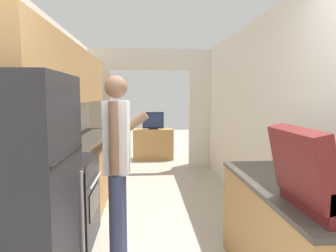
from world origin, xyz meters
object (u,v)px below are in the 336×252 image
object	(u,v)px
refrigerator	(9,216)
tv_cabinet	(153,144)
person	(117,165)
television	(153,121)
suitcase	(323,183)
range_oven	(64,201)

from	to	relation	value
refrigerator	tv_cabinet	distance (m)	5.48
person	television	xyz separation A→B (m)	(0.44, 4.48, 0.01)
suitcase	tv_cabinet	xyz separation A→B (m)	(-0.83, 5.54, -0.68)
refrigerator	suitcase	world-z (taller)	refrigerator
refrigerator	television	xyz separation A→B (m)	(0.99, 5.33, 0.10)
person	range_oven	bearing A→B (deg)	56.81
refrigerator	range_oven	size ratio (longest dim) A/B	1.63
person	tv_cabinet	distance (m)	4.57
tv_cabinet	refrigerator	bearing A→B (deg)	-100.47
tv_cabinet	television	size ratio (longest dim) A/B	1.91
range_oven	television	bearing A→B (deg)	75.47
television	tv_cabinet	bearing A→B (deg)	90.00
person	television	distance (m)	4.50
range_oven	refrigerator	bearing A→B (deg)	-87.93
tv_cabinet	television	bearing A→B (deg)	-90.00
range_oven	tv_cabinet	world-z (taller)	range_oven
range_oven	person	xyz separation A→B (m)	(0.60, -0.47, 0.48)
range_oven	tv_cabinet	bearing A→B (deg)	75.62
person	tv_cabinet	world-z (taller)	person
refrigerator	television	size ratio (longest dim) A/B	3.34
range_oven	tv_cabinet	xyz separation A→B (m)	(1.04, 4.05, -0.08)
person	television	size ratio (longest dim) A/B	3.43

